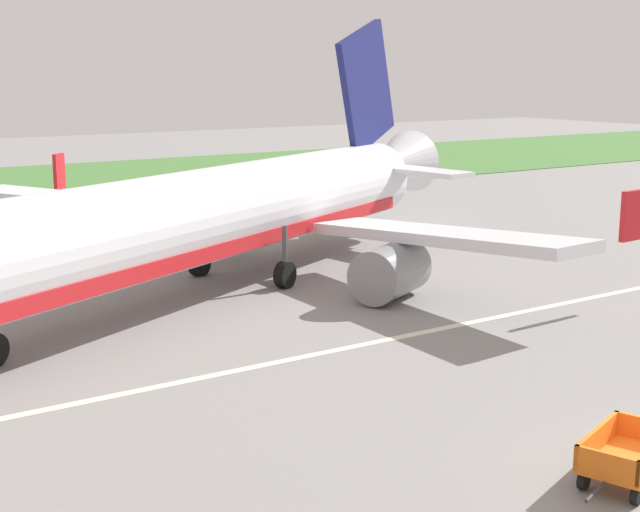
# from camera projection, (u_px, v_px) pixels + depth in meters

# --- Properties ---
(apron_stripe) EXTENTS (120.00, 0.36, 0.01)m
(apron_stripe) POSITION_uv_depth(u_px,v_px,m) (348.00, 348.00, 29.02)
(apron_stripe) COLOR silver
(apron_stripe) RESTS_ON ground
(airplane) EXTENTS (35.26, 29.05, 11.34)m
(airplane) POSITION_uv_depth(u_px,v_px,m) (219.00, 215.00, 36.26)
(airplane) COLOR silver
(airplane) RESTS_ON ground
(baggage_cart_second_in_row) EXTENTS (3.59, 2.15, 1.07)m
(baggage_cart_second_in_row) POSITION_uv_depth(u_px,v_px,m) (626.00, 455.00, 19.54)
(baggage_cart_second_in_row) COLOR orange
(baggage_cart_second_in_row) RESTS_ON ground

